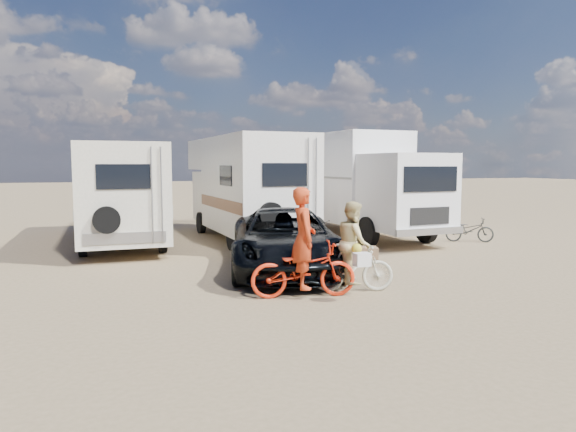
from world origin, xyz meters
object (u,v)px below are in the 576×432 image
object	(u,v)px
bike_parked	(470,230)
rv_left	(120,195)
bike_man	(303,270)
bike_woman	(353,267)
rider_man	(303,247)
rider_woman	(353,251)
crate	(368,254)
dark_suv	(285,240)
cooler	(302,259)
box_truck	(361,185)
rv_main	(246,189)

from	to	relation	value
bike_parked	rv_left	bearing A→B (deg)	100.99
bike_man	bike_parked	xyz separation A→B (m)	(7.61, 5.01, -0.13)
bike_man	bike_parked	world-z (taller)	bike_man
bike_woman	rv_left	bearing A→B (deg)	42.15
rider_man	rider_woman	world-z (taller)	rider_man
rv_left	bike_woman	xyz separation A→B (m)	(4.27, -8.30, -1.07)
rv_left	crate	distance (m)	8.26
crate	dark_suv	bearing A→B (deg)	-168.68
cooler	crate	distance (m)	1.90
rider_man	cooler	size ratio (longest dim) A/B	3.90
rv_left	bike_man	bearing A→B (deg)	-70.08
bike_parked	crate	distance (m)	5.16
rv_left	dark_suv	bearing A→B (deg)	-59.38
box_truck	bike_man	world-z (taller)	box_truck
rv_main	rv_left	xyz separation A→B (m)	(-4.04, 0.46, -0.15)
bike_woman	rider_man	size ratio (longest dim) A/B	0.84
box_truck	bike_woman	distance (m)	8.46
rv_left	bike_parked	xyz separation A→B (m)	(10.79, -3.39, -1.15)
dark_suv	bike_man	distance (m)	2.52
bike_woman	crate	bearing A→B (deg)	-17.24
bike_woman	bike_parked	world-z (taller)	bike_woman
dark_suv	cooler	bearing A→B (deg)	42.88
bike_woman	crate	world-z (taller)	bike_woman
crate	cooler	bearing A→B (deg)	-174.42
rv_main	crate	distance (m)	5.59
dark_suv	rv_left	bearing A→B (deg)	135.33
bike_man	cooler	world-z (taller)	bike_man
cooler	rv_left	bearing A→B (deg)	143.07
crate	bike_man	bearing A→B (deg)	-134.27
bike_woman	rv_main	bearing A→B (deg)	16.61
dark_suv	rv_main	bearing A→B (deg)	99.60
box_truck	bike_parked	size ratio (longest dim) A/B	5.13
bike_man	bike_parked	distance (m)	9.11
box_truck	bike_parked	xyz separation A→B (m)	(2.70, -2.53, -1.42)
dark_suv	crate	distance (m)	2.54
rv_left	rider_woman	size ratio (longest dim) A/B	4.78
box_truck	rv_main	bearing A→B (deg)	170.08
bike_parked	crate	size ratio (longest dim) A/B	3.18
bike_parked	rider_man	bearing A→B (deg)	151.81
dark_suv	bike_parked	bearing A→B (deg)	33.44
rv_main	box_truck	world-z (taller)	box_truck
bike_man	crate	xyz separation A→B (m)	(2.88, 2.95, -0.34)
rv_left	box_truck	world-z (taller)	box_truck
rv_main	bike_parked	world-z (taller)	rv_main
cooler	rider_man	bearing A→B (deg)	-93.20
rider_man	rider_woman	size ratio (longest dim) A/B	1.18
rv_main	crate	world-z (taller)	rv_main
box_truck	dark_suv	size ratio (longest dim) A/B	1.46
bike_woman	cooler	size ratio (longest dim) A/B	3.28
rv_main	rider_woman	distance (m)	7.89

